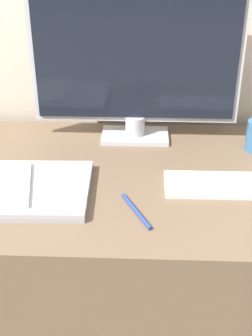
{
  "coord_description": "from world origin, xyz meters",
  "views": [
    {
      "loc": [
        0.05,
        -0.78,
        1.34
      ],
      "look_at": [
        0.02,
        0.14,
        0.81
      ],
      "focal_mm": 50.0,
      "sensor_mm": 36.0,
      "label": 1
    }
  ],
  "objects_px": {
    "monitor": "(136,52)",
    "keyboard": "(236,185)",
    "ereader": "(2,186)",
    "laptop": "(14,189)",
    "pen": "(136,211)"
  },
  "relations": [
    {
      "from": "pen",
      "to": "laptop",
      "type": "bearing_deg",
      "value": 166.72
    },
    {
      "from": "monitor",
      "to": "pen",
      "type": "relative_size",
      "value": 4.39
    },
    {
      "from": "ereader",
      "to": "monitor",
      "type": "bearing_deg",
      "value": 46.97
    },
    {
      "from": "ereader",
      "to": "keyboard",
      "type": "bearing_deg",
      "value": 5.81
    },
    {
      "from": "laptop",
      "to": "ereader",
      "type": "xyz_separation_m",
      "value": [
        -0.02,
        -0.01,
        0.02
      ]
    },
    {
      "from": "monitor",
      "to": "pen",
      "type": "distance_m",
      "value": 0.44
    },
    {
      "from": "laptop",
      "to": "ereader",
      "type": "bearing_deg",
      "value": -153.72
    },
    {
      "from": "laptop",
      "to": "ereader",
      "type": "relative_size",
      "value": 1.68
    },
    {
      "from": "monitor",
      "to": "ereader",
      "type": "relative_size",
      "value": 2.67
    },
    {
      "from": "monitor",
      "to": "laptop",
      "type": "xyz_separation_m",
      "value": [
        -0.27,
        -0.31,
        -0.24
      ]
    },
    {
      "from": "keyboard",
      "to": "laptop",
      "type": "height_order",
      "value": "laptop"
    },
    {
      "from": "monitor",
      "to": "keyboard",
      "type": "bearing_deg",
      "value": -46.94
    },
    {
      "from": "laptop",
      "to": "ereader",
      "type": "height_order",
      "value": "ereader"
    },
    {
      "from": "keyboard",
      "to": "pen",
      "type": "relative_size",
      "value": 2.62
    },
    {
      "from": "monitor",
      "to": "laptop",
      "type": "bearing_deg",
      "value": -131.83
    }
  ]
}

